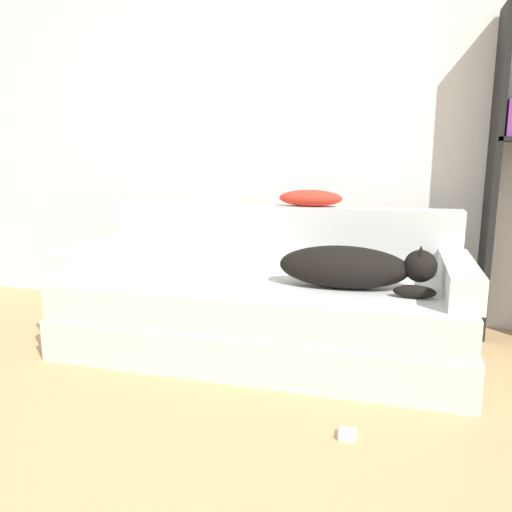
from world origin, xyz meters
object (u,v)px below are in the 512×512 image
Objects in this scene: dog at (353,267)px; throw_pillow at (310,198)px; power_adapter at (347,435)px; laptop at (233,278)px; couch at (261,316)px.

dog is 2.06× the size of throw_pillow.
throw_pillow is 1.47m from power_adapter.
laptop is 5.95× the size of power_adapter.
throw_pillow reaches higher than power_adapter.
couch is 0.60m from dog.
dog is 0.62m from throw_pillow.
throw_pillow is at bearing 107.21° from power_adapter.
throw_pillow is (0.34, 0.43, 0.41)m from laptop.
laptop is at bearing 178.29° from dog.
couch is at bearing 173.48° from dog.
couch is 0.77m from throw_pillow.
laptop is 1.09m from power_adapter.
couch is at bearing 125.98° from power_adapter.
throw_pillow is at bearing 123.68° from dog.
power_adapter is at bearing -54.02° from couch.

